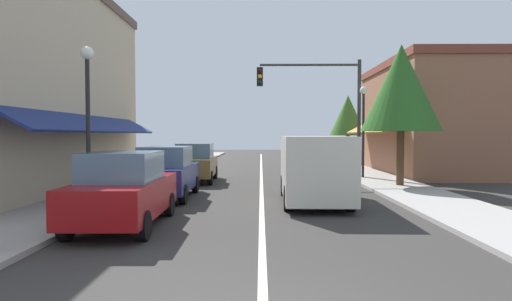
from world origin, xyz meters
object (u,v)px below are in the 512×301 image
object	(u,v)px
parked_car_second_left	(166,172)
traffic_signal_mast_arm	(324,98)
parked_car_third_left	(196,163)
street_lamp_right_mid	(363,117)
van_in_lane	(314,167)
tree_right_near	(401,88)
street_lamp_left_near	(88,100)
tree_right_far	(348,116)
parked_car_nearest_left	(124,190)

from	to	relation	value
parked_car_second_left	traffic_signal_mast_arm	world-z (taller)	traffic_signal_mast_arm
parked_car_third_left	street_lamp_right_mid	world-z (taller)	street_lamp_right_mid
parked_car_second_left	street_lamp_right_mid	bearing A→B (deg)	36.26
parked_car_second_left	van_in_lane	xyz separation A→B (m)	(4.92, -0.87, 0.27)
van_in_lane	street_lamp_right_mid	xyz separation A→B (m)	(3.22, 7.00, 1.89)
tree_right_near	van_in_lane	bearing A→B (deg)	-136.16
street_lamp_left_near	tree_right_near	bearing A→B (deg)	28.24
street_lamp_right_mid	tree_right_near	bearing A→B (deg)	-76.46
traffic_signal_mast_arm	tree_right_near	xyz separation A→B (m)	(2.58, -3.67, 0.07)
tree_right_far	van_in_lane	bearing A→B (deg)	-104.56
parked_car_third_left	van_in_lane	world-z (taller)	van_in_lane
van_in_lane	traffic_signal_mast_arm	size ratio (longest dim) A/B	0.89
parked_car_nearest_left	tree_right_near	world-z (taller)	tree_right_near
van_in_lane	parked_car_third_left	bearing A→B (deg)	128.81
parked_car_second_left	street_lamp_left_near	distance (m)	3.84
parked_car_third_left	street_lamp_left_near	xyz separation A→B (m)	(-1.81, -7.89, 2.24)
tree_right_near	tree_right_far	distance (m)	14.28
parked_car_nearest_left	van_in_lane	bearing A→B (deg)	36.65
traffic_signal_mast_arm	van_in_lane	bearing A→B (deg)	-100.59
parked_car_second_left	tree_right_far	xyz separation A→B (m)	(9.61, 17.21, 2.68)
parked_car_third_left	traffic_signal_mast_arm	distance (m)	6.99
street_lamp_left_near	parked_car_second_left	bearing A→B (deg)	59.27
parked_car_third_left	tree_right_far	size ratio (longest dim) A/B	0.82
traffic_signal_mast_arm	street_lamp_right_mid	bearing A→B (deg)	-15.11
parked_car_second_left	parked_car_third_left	distance (m)	5.22
street_lamp_right_mid	parked_car_second_left	bearing A→B (deg)	-143.01
street_lamp_left_near	tree_right_near	distance (m)	11.95
traffic_signal_mast_arm	parked_car_third_left	bearing A→B (deg)	-167.01
van_in_lane	tree_right_near	size ratio (longest dim) A/B	0.90
street_lamp_left_near	parked_car_nearest_left	bearing A→B (deg)	-50.71
parked_car_third_left	street_lamp_left_near	size ratio (longest dim) A/B	0.90
parked_car_third_left	tree_right_far	world-z (taller)	tree_right_far
parked_car_third_left	traffic_signal_mast_arm	size ratio (longest dim) A/B	0.71
tree_right_near	traffic_signal_mast_arm	bearing A→B (deg)	125.18
tree_right_near	tree_right_far	world-z (taller)	tree_right_near
tree_right_near	street_lamp_right_mid	bearing A→B (deg)	103.54
parked_car_third_left	parked_car_second_left	bearing A→B (deg)	-93.77
parked_car_second_left	parked_car_third_left	size ratio (longest dim) A/B	0.99
parked_car_third_left	traffic_signal_mast_arm	bearing A→B (deg)	11.53
tree_right_near	street_lamp_left_near	bearing A→B (deg)	-151.76
van_in_lane	tree_right_far	distance (m)	18.84
parked_car_nearest_left	tree_right_far	bearing A→B (deg)	65.34
parked_car_second_left	street_lamp_right_mid	distance (m)	10.41
parked_car_second_left	parked_car_third_left	bearing A→B (deg)	86.96
van_in_lane	traffic_signal_mast_arm	world-z (taller)	traffic_signal_mast_arm
parked_car_nearest_left	tree_right_far	distance (m)	24.02
parked_car_nearest_left	tree_right_far	world-z (taller)	tree_right_far
parked_car_nearest_left	street_lamp_right_mid	xyz separation A→B (m)	(8.12, 10.78, 2.16)
parked_car_nearest_left	traffic_signal_mast_arm	distance (m)	13.28
street_lamp_left_near	van_in_lane	bearing A→B (deg)	15.54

